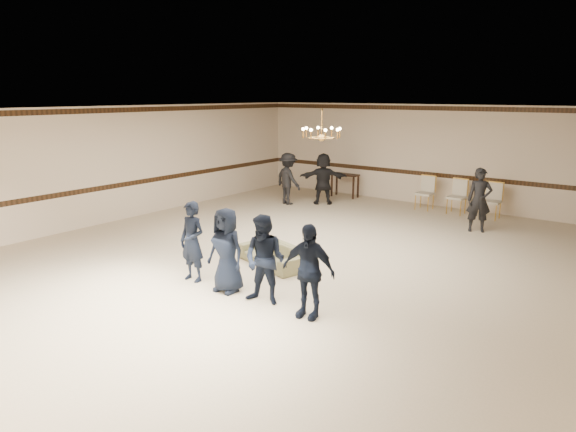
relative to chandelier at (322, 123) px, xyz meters
The scene contains 16 objects.
room 1.62m from the chandelier, 90.00° to the right, with size 12.01×14.01×3.21m.
chair_rail 6.27m from the chandelier, 90.00° to the left, with size 12.00×0.02×0.14m, color #351F10.
crown_molding 5.99m from the chandelier, 90.00° to the left, with size 12.00×0.02×0.14m, color #351F10.
chandelier is the anchor object (origin of this frame).
boy_a 4.02m from the chandelier, 101.68° to the right, with size 0.57×0.37×1.55m, color black.
boy_b 3.96m from the chandelier, 86.47° to the right, with size 0.76×0.49×1.55m, color black.
boy_c 4.11m from the chandelier, 71.74° to the right, with size 0.76×0.59×1.55m, color black.
boy_d 4.44m from the chandelier, 59.10° to the right, with size 0.91×0.38×1.55m, color black.
settee 3.16m from the chandelier, 91.50° to the right, with size 1.66×0.65×0.48m, color olive.
adult_left 5.20m from the chandelier, 136.32° to the left, with size 1.08×0.62×1.67m, color black.
adult_mid 5.17m from the chandelier, 122.58° to the left, with size 1.55×0.49×1.67m, color black.
adult_right 4.86m from the chandelier, 54.77° to the left, with size 0.61×0.40×1.67m, color black.
banquet_chair_left 5.75m from the chandelier, 85.50° to the left, with size 0.50×0.50×1.03m, color beige, non-canonical shape.
banquet_chair_mid 5.91m from the chandelier, 74.90° to the left, with size 0.50×0.50×1.03m, color beige, non-canonical shape.
banquet_chair_right 6.22m from the chandelier, 65.25° to the left, with size 0.50×0.50×1.03m, color beige, non-canonical shape.
console_table 6.50m from the chandelier, 115.49° to the left, with size 0.98×0.41×0.82m, color black.
Camera 1 is at (6.35, -8.59, 3.52)m, focal length 31.51 mm.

